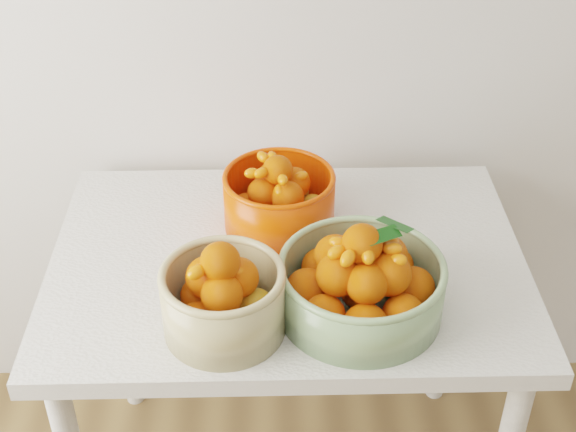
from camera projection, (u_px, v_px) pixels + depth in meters
name	position (u px, v px, depth m)	size (l,w,h in m)	color
table	(288.00, 291.00, 1.75)	(1.00, 0.70, 0.75)	silver
bowl_cream	(223.00, 298.00, 1.47)	(0.27, 0.27, 0.20)	tan
bowl_green	(361.00, 283.00, 1.51)	(0.42, 0.42, 0.20)	gray
bowl_orange	(279.00, 199.00, 1.75)	(0.32, 0.32, 0.18)	#ED3105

